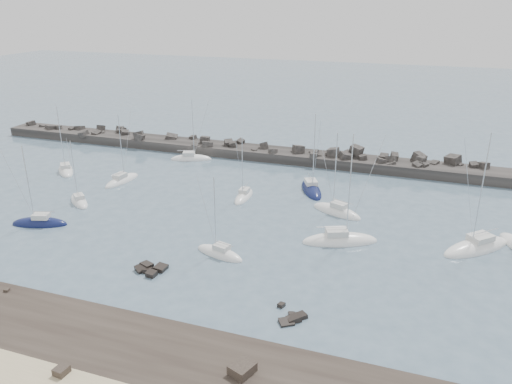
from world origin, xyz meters
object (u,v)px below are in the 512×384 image
(sailboat_9, at_px, (337,212))
(sailboat_11, at_px, (476,248))
(sailboat_13, at_px, (79,202))
(sailboat_3, at_px, (122,181))
(sailboat_7, at_px, (340,241))
(sailboat_6, at_px, (244,197))
(sailboat_4, at_px, (191,159))
(sailboat_5, at_px, (220,254))
(sailboat_8, at_px, (311,190))
(sailboat_2, at_px, (40,224))
(sailboat_1, at_px, (66,171))

(sailboat_9, bearing_deg, sailboat_11, -16.15)
(sailboat_13, bearing_deg, sailboat_3, 84.70)
(sailboat_7, bearing_deg, sailboat_13, 179.91)
(sailboat_6, xyz_separation_m, sailboat_9, (15.03, -1.17, 0.02))
(sailboat_4, distance_m, sailboat_5, 39.52)
(sailboat_6, relative_size, sailboat_8, 0.78)
(sailboat_5, distance_m, sailboat_8, 25.68)
(sailboat_2, height_order, sailboat_8, sailboat_8)
(sailboat_7, height_order, sailboat_9, sailboat_7)
(sailboat_1, bearing_deg, sailboat_7, -12.58)
(sailboat_2, relative_size, sailboat_7, 0.80)
(sailboat_5, distance_m, sailboat_7, 15.67)
(sailboat_3, xyz_separation_m, sailboat_6, (22.34, 0.09, -0.01))
(sailboat_4, xyz_separation_m, sailboat_5, (20.51, -33.78, -0.00))
(sailboat_11, height_order, sailboat_13, sailboat_11)
(sailboat_1, bearing_deg, sailboat_5, -27.11)
(sailboat_1, distance_m, sailboat_3, 12.83)
(sailboat_6, xyz_separation_m, sailboat_13, (-23.29, -10.30, 0.00))
(sailboat_1, xyz_separation_m, sailboat_4, (18.41, 13.86, 0.00))
(sailboat_6, bearing_deg, sailboat_5, -78.39)
(sailboat_2, xyz_separation_m, sailboat_11, (57.01, 12.25, -0.00))
(sailboat_5, distance_m, sailboat_13, 28.37)
(sailboat_13, bearing_deg, sailboat_5, -17.09)
(sailboat_8, bearing_deg, sailboat_5, -102.53)
(sailboat_5, height_order, sailboat_7, sailboat_7)
(sailboat_11, relative_size, sailboat_13, 1.54)
(sailboat_6, bearing_deg, sailboat_2, -141.06)
(sailboat_1, height_order, sailboat_5, sailboat_1)
(sailboat_2, distance_m, sailboat_13, 8.53)
(sailboat_8, height_order, sailboat_9, sailboat_8)
(sailboat_3, relative_size, sailboat_9, 0.96)
(sailboat_2, bearing_deg, sailboat_4, 78.96)
(sailboat_1, xyz_separation_m, sailboat_11, (68.80, -7.87, 0.01))
(sailboat_5, bearing_deg, sailboat_7, 31.88)
(sailboat_6, height_order, sailboat_11, sailboat_11)
(sailboat_3, height_order, sailboat_5, sailboat_3)
(sailboat_9, height_order, sailboat_11, sailboat_11)
(sailboat_2, height_order, sailboat_4, sailboat_4)
(sailboat_2, bearing_deg, sailboat_1, 120.36)
(sailboat_7, bearing_deg, sailboat_2, -168.17)
(sailboat_13, bearing_deg, sailboat_2, -90.13)
(sailboat_13, bearing_deg, sailboat_11, 3.74)
(sailboat_6, relative_size, sailboat_13, 1.03)
(sailboat_7, distance_m, sailboat_11, 17.00)
(sailboat_9, height_order, sailboat_13, sailboat_9)
(sailboat_2, xyz_separation_m, sailboat_9, (38.34, 17.66, 0.01))
(sailboat_2, bearing_deg, sailboat_5, 0.41)
(sailboat_2, height_order, sailboat_3, sailboat_3)
(sailboat_11, distance_m, sailboat_13, 57.11)
(sailboat_2, height_order, sailboat_6, sailboat_2)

